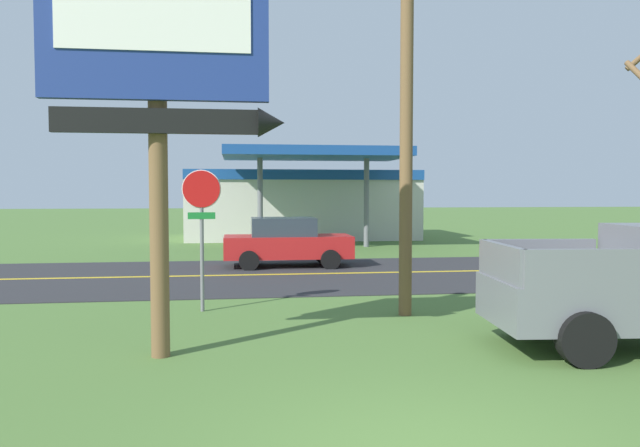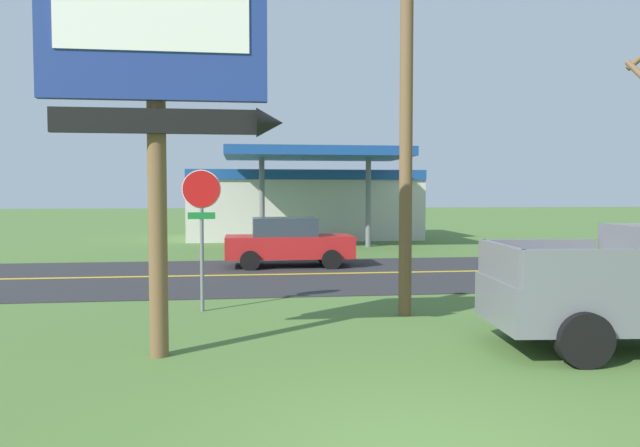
% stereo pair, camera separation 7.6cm
% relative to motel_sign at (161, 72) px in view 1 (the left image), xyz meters
% --- Properties ---
extents(road_asphalt, '(140.00, 8.00, 0.02)m').
position_rel_motel_sign_xyz_m(road_asphalt, '(2.89, 9.02, -4.24)').
color(road_asphalt, '#2B2B2D').
rests_on(road_asphalt, ground).
extents(road_centre_line, '(126.00, 0.20, 0.01)m').
position_rel_motel_sign_xyz_m(road_centre_line, '(2.89, 9.02, -4.22)').
color(road_centre_line, gold).
rests_on(road_centre_line, road_asphalt).
extents(motel_sign, '(3.52, 0.54, 6.16)m').
position_rel_motel_sign_xyz_m(motel_sign, '(0.00, 0.00, 0.00)').
color(motel_sign, brown).
rests_on(motel_sign, ground).
extents(stop_sign, '(0.80, 0.08, 2.95)m').
position_rel_motel_sign_xyz_m(stop_sign, '(0.36, 3.62, -2.22)').
color(stop_sign, slate).
rests_on(stop_sign, ground).
extents(utility_pole, '(2.01, 0.26, 9.95)m').
position_rel_motel_sign_xyz_m(utility_pole, '(4.45, 2.70, 1.06)').
color(utility_pole, brown).
rests_on(utility_pole, ground).
extents(gas_station, '(12.00, 11.50, 4.40)m').
position_rel_motel_sign_xyz_m(gas_station, '(4.49, 23.66, -2.30)').
color(gas_station, beige).
rests_on(gas_station, ground).
extents(car_red_near_lane, '(4.20, 2.00, 1.64)m').
position_rel_motel_sign_xyz_m(car_red_near_lane, '(2.71, 11.02, -3.42)').
color(car_red_near_lane, red).
rests_on(car_red_near_lane, ground).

